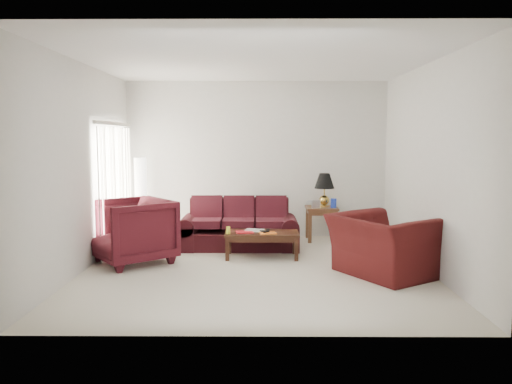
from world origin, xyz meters
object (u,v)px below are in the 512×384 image
(floor_lamp, at_px, (141,199))
(armchair_right, at_px, (383,245))
(sofa, at_px, (239,224))
(end_table, at_px, (321,224))
(coffee_table, at_px, (262,245))
(armchair_left, at_px, (132,231))

(floor_lamp, relative_size, armchair_right, 1.21)
(sofa, bearing_deg, armchair_right, -39.26)
(floor_lamp, bearing_deg, sofa, -19.34)
(end_table, bearing_deg, coffee_table, -129.87)
(sofa, bearing_deg, floor_lamp, 160.61)
(sofa, relative_size, armchair_left, 1.88)
(armchair_right, bearing_deg, armchair_left, 47.49)
(armchair_left, distance_m, armchair_right, 3.75)
(sofa, distance_m, floor_lamp, 2.00)
(sofa, relative_size, floor_lamp, 1.32)
(end_table, relative_size, armchair_right, 0.49)
(end_table, distance_m, coffee_table, 1.76)
(armchair_right, height_order, coffee_table, armchair_right)
(floor_lamp, bearing_deg, armchair_right, -30.86)
(sofa, bearing_deg, end_table, 23.63)
(end_table, bearing_deg, armchair_right, -76.42)
(armchair_left, bearing_deg, coffee_table, 62.60)
(end_table, relative_size, armchair_left, 0.58)
(floor_lamp, bearing_deg, armchair_left, -81.20)
(armchair_left, bearing_deg, end_table, 80.68)
(armchair_left, relative_size, armchair_right, 0.85)
(sofa, height_order, floor_lamp, floor_lamp)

